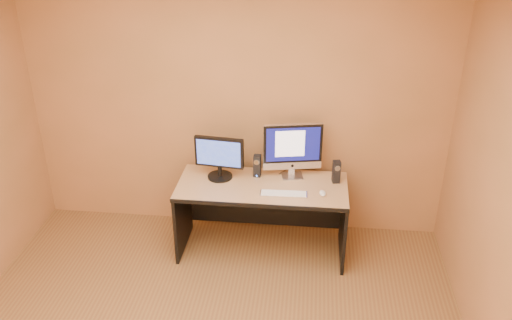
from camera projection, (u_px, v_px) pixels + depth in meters
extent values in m
plane|color=white|center=(176.00, 3.00, 2.72)|extent=(4.00, 4.00, 0.00)
cube|color=silver|center=(284.00, 194.00, 4.74)|extent=(0.42, 0.12, 0.02)
ellipsoid|color=silver|center=(323.00, 193.00, 4.73)|extent=(0.07, 0.10, 0.03)
cylinder|color=black|center=(295.00, 171.00, 5.12)|extent=(0.08, 0.20, 0.01)
cylinder|color=black|center=(285.00, 171.00, 5.13)|extent=(0.10, 0.15, 0.01)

